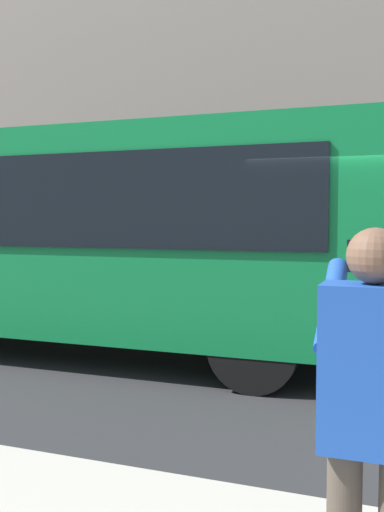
{
  "coord_description": "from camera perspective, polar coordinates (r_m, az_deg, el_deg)",
  "views": [
    {
      "loc": [
        -0.38,
        7.1,
        1.88
      ],
      "look_at": [
        2.34,
        -0.13,
        1.4
      ],
      "focal_mm": 41.14,
      "sensor_mm": 36.0,
      "label": 1
    }
  ],
  "objects": [
    {
      "name": "pedestrian_photographer",
      "position": [
        2.48,
        17.21,
        -13.95
      ],
      "size": [
        0.53,
        0.52,
        1.7
      ],
      "color": "#4C4238",
      "rests_on": "sidewalk_curb"
    },
    {
      "name": "ground_plane",
      "position": [
        7.35,
        17.32,
        -11.4
      ],
      "size": [
        60.0,
        60.0,
        0.0
      ],
      "primitive_type": "plane",
      "color": "#2B2B2D"
    },
    {
      "name": "red_bus",
      "position": [
        8.54,
        -12.01,
        2.18
      ],
      "size": [
        9.05,
        2.54,
        3.08
      ],
      "color": "#0F7238",
      "rests_on": "ground_plane"
    }
  ]
}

